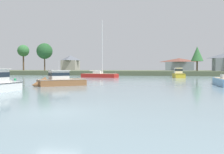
{
  "coord_description": "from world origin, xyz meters",
  "views": [
    {
      "loc": [
        5.62,
        -12.36,
        2.26
      ],
      "look_at": [
        -2.51,
        27.93,
        0.9
      ],
      "focal_mm": 40.7,
      "sensor_mm": 36.0,
      "label": 1
    }
  ],
  "objects_px": {
    "dinghy_teal": "(64,80)",
    "cruiser_yellow": "(178,75)",
    "mooring_buoy_green": "(15,79)",
    "sailboat_red": "(99,76)",
    "cruiser_wood": "(57,82)"
  },
  "relations": [
    {
      "from": "sailboat_red",
      "to": "mooring_buoy_green",
      "type": "relative_size",
      "value": 27.83
    },
    {
      "from": "cruiser_yellow",
      "to": "sailboat_red",
      "type": "height_order",
      "value": "sailboat_red"
    },
    {
      "from": "cruiser_yellow",
      "to": "cruiser_wood",
      "type": "height_order",
      "value": "cruiser_yellow"
    },
    {
      "from": "dinghy_teal",
      "to": "mooring_buoy_green",
      "type": "relative_size",
      "value": 6.8
    },
    {
      "from": "mooring_buoy_green",
      "to": "dinghy_teal",
      "type": "bearing_deg",
      "value": -3.89
    },
    {
      "from": "sailboat_red",
      "to": "cruiser_wood",
      "type": "relative_size",
      "value": 2.22
    },
    {
      "from": "cruiser_yellow",
      "to": "mooring_buoy_green",
      "type": "height_order",
      "value": "cruiser_yellow"
    },
    {
      "from": "cruiser_yellow",
      "to": "mooring_buoy_green",
      "type": "bearing_deg",
      "value": -147.58
    },
    {
      "from": "cruiser_yellow",
      "to": "sailboat_red",
      "type": "distance_m",
      "value": 20.12
    },
    {
      "from": "cruiser_yellow",
      "to": "mooring_buoy_green",
      "type": "xyz_separation_m",
      "value": [
        -32.91,
        -20.9,
        -0.45
      ]
    },
    {
      "from": "dinghy_teal",
      "to": "cruiser_wood",
      "type": "xyz_separation_m",
      "value": [
        4.72,
        -14.02,
        0.33
      ]
    },
    {
      "from": "dinghy_teal",
      "to": "sailboat_red",
      "type": "distance_m",
      "value": 17.65
    },
    {
      "from": "sailboat_red",
      "to": "cruiser_yellow",
      "type": "bearing_deg",
      "value": 11.95
    },
    {
      "from": "dinghy_teal",
      "to": "mooring_buoy_green",
      "type": "height_order",
      "value": "dinghy_teal"
    },
    {
      "from": "dinghy_teal",
      "to": "cruiser_yellow",
      "type": "xyz_separation_m",
      "value": [
        22.25,
        21.63,
        0.4
      ]
    }
  ]
}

